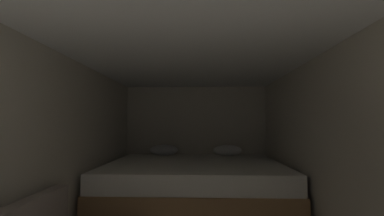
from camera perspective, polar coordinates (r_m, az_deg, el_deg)
wall_back at (r=4.86m, az=0.87°, el=-6.94°), size 2.74×0.05×1.99m
wall_left at (r=2.80m, az=-29.34°, el=-8.91°), size 0.05×4.89×1.99m
wall_right at (r=2.71m, az=29.86°, el=-9.09°), size 0.05×4.89×1.99m
ceiling_slab at (r=2.50m, az=-0.29°, el=13.59°), size 2.74×4.89×0.05m
bed at (r=3.91m, az=0.56°, el=-17.11°), size 2.52×1.99×0.91m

